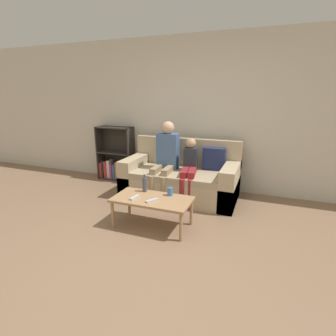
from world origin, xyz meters
The scene contains 11 objects.
ground_plane centered at (0.00, 0.00, 0.00)m, with size 22.00×22.00×0.00m, color #84664C.
wall_back centered at (0.00, 2.44, 1.30)m, with size 12.00×0.06×2.60m.
couch centered at (-0.14, 1.87, 0.30)m, with size 1.84×0.93×0.93m.
bookshelf centered at (-1.63, 2.28, 0.38)m, with size 0.72×0.28×1.04m.
coffee_table centered at (-0.15, 0.73, 0.34)m, with size 0.99×0.51×0.38m.
person_adult centered at (-0.37, 1.78, 0.71)m, with size 0.35×0.64×1.23m.
person_child centered at (0.04, 1.72, 0.56)m, with size 0.31×0.66×0.98m.
cup_near centered at (0.03, 0.90, 0.44)m, with size 0.07×0.07×0.10m.
tv_remote_0 centered at (-0.11, 0.64, 0.40)m, with size 0.13×0.17×0.02m.
tv_remote_1 centered at (-0.35, 0.65, 0.40)m, with size 0.08×0.18×0.02m.
bottle centered at (-0.34, 0.91, 0.49)m, with size 0.06×0.06×0.24m.
Camera 1 is at (1.14, -2.06, 1.65)m, focal length 28.00 mm.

